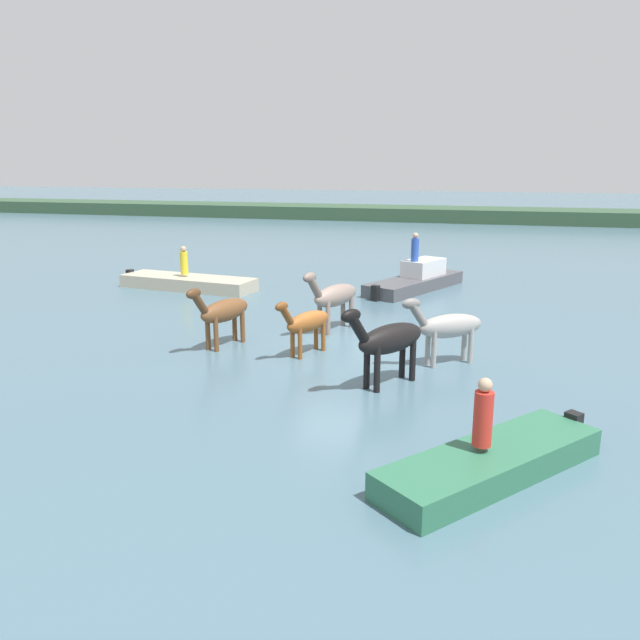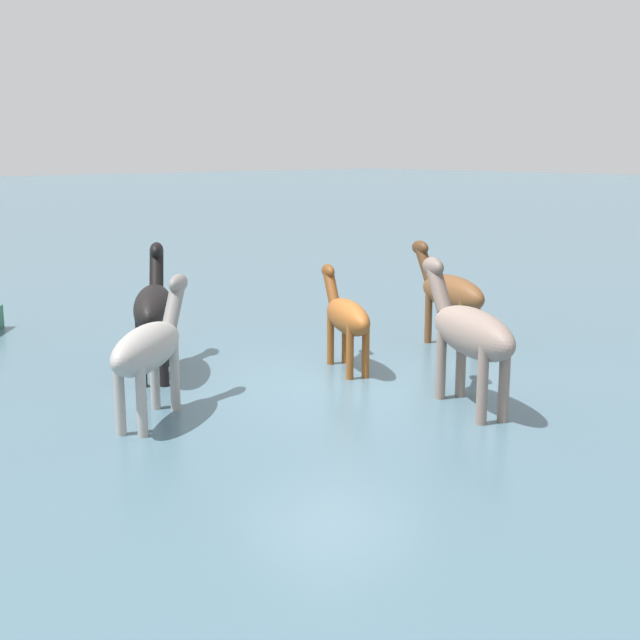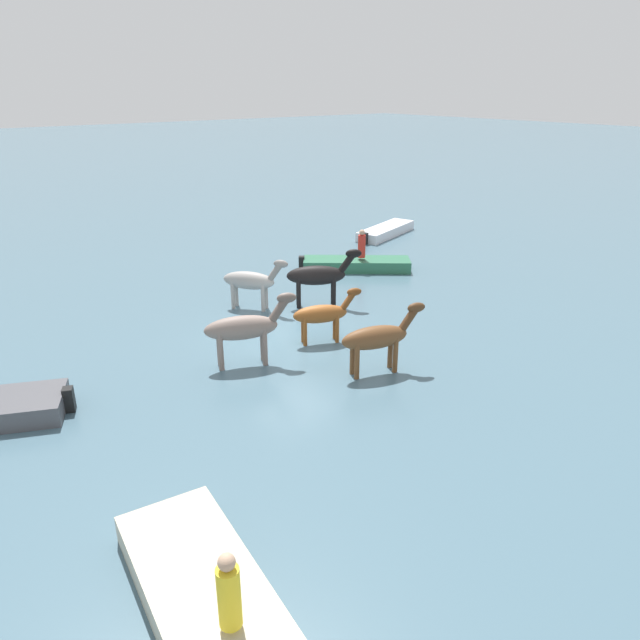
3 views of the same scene
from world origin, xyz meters
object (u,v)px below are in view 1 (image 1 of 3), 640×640
at_px(horse_chestnut_trailing, 223,311).
at_px(boat_motor_center, 416,282).
at_px(horse_dun_straggler, 334,296).
at_px(horse_lead, 388,340).
at_px(person_helmsman_aft, 415,248).
at_px(person_watcher_seated, 184,261).
at_px(boat_tender_starboard, 188,284).
at_px(boat_launch_far, 492,466).
at_px(horse_gray_outer, 447,326).
at_px(person_spotter_bow, 483,415).
at_px(horse_dark_mare, 306,322).

distance_m(horse_chestnut_trailing, boat_motor_center, 10.94).
height_order(horse_dun_straggler, horse_lead, horse_lead).
bearing_deg(horse_lead, person_helmsman_aft, -142.21).
bearing_deg(person_watcher_seated, person_helmsman_aft, 13.93).
height_order(horse_dun_straggler, boat_tender_starboard, horse_dun_straggler).
height_order(boat_motor_center, boat_tender_starboard, boat_motor_center).
height_order(horse_chestnut_trailing, boat_launch_far, horse_chestnut_trailing).
relative_size(horse_gray_outer, boat_tender_starboard, 0.35).
relative_size(boat_motor_center, boat_tender_starboard, 0.92).
bearing_deg(boat_motor_center, horse_lead, -151.76).
xyz_separation_m(horse_dun_straggler, person_watcher_seated, (-7.80, 4.97, 0.05)).
bearing_deg(person_watcher_seated, horse_lead, -42.81).
bearing_deg(person_watcher_seated, horse_chestnut_trailing, -55.68).
distance_m(person_helmsman_aft, person_watcher_seated, 9.71).
relative_size(horse_gray_outer, person_spotter_bow, 1.81).
bearing_deg(horse_dun_straggler, horse_chestnut_trailing, -23.04).
distance_m(horse_lead, person_watcher_seated, 14.00).
distance_m(horse_dark_mare, horse_lead, 3.18).
xyz_separation_m(horse_lead, person_spotter_bow, (2.27, -4.07, -0.00)).
height_order(horse_lead, boat_tender_starboard, horse_lead).
distance_m(horse_dark_mare, person_watcher_seated, 10.85).
xyz_separation_m(horse_chestnut_trailing, boat_tender_starboard, (-5.02, 7.56, -0.86)).
height_order(boat_motor_center, person_watcher_seated, person_watcher_seated).
bearing_deg(horse_dark_mare, horse_dun_straggler, -158.50).
bearing_deg(horse_dun_straggler, boat_tender_starboard, -100.28).
bearing_deg(horse_chestnut_trailing, horse_gray_outer, 108.37).
bearing_deg(horse_gray_outer, horse_chestnut_trailing, -36.19).
bearing_deg(boat_launch_far, person_helmsman_aft, -129.04).
bearing_deg(boat_tender_starboard, horse_gray_outer, -26.25).
relative_size(horse_dark_mare, person_helmsman_aft, 1.76).
bearing_deg(boat_tender_starboard, person_helmsman_aft, 21.16).
height_order(horse_dark_mare, person_spotter_bow, person_spotter_bow).
bearing_deg(boat_tender_starboard, person_spotter_bow, -40.47).
distance_m(boat_motor_center, person_watcher_seated, 9.85).
xyz_separation_m(boat_motor_center, boat_tender_starboard, (-9.37, -2.45, -0.14)).
bearing_deg(person_helmsman_aft, boat_launch_far, -78.07).
relative_size(horse_dark_mare, horse_lead, 0.86).
distance_m(horse_dun_straggler, boat_tender_starboard, 9.20).
xyz_separation_m(horse_lead, person_helmsman_aft, (-0.86, 11.85, 0.63)).
bearing_deg(horse_gray_outer, boat_motor_center, -115.35).
height_order(person_helmsman_aft, person_spotter_bow, person_helmsman_aft).
bearing_deg(horse_dark_mare, boat_motor_center, -166.38).
bearing_deg(boat_tender_starboard, horse_lead, -36.08).
xyz_separation_m(horse_dark_mare, boat_tender_starboard, (-7.57, 7.67, -0.73)).
bearing_deg(horse_gray_outer, person_helmsman_aft, -114.70).
distance_m(horse_dun_straggler, person_helmsman_aft, 7.51).
relative_size(boat_launch_far, person_watcher_seated, 3.61).
bearing_deg(person_watcher_seated, boat_motor_center, 14.58).
xyz_separation_m(horse_dark_mare, person_spotter_bow, (4.85, -5.92, 0.21)).
relative_size(horse_lead, boat_motor_center, 0.43).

